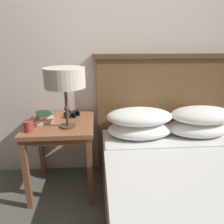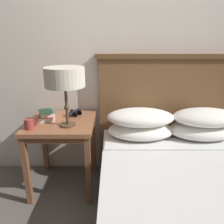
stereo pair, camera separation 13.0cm
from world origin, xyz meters
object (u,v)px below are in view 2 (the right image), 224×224
(nightstand, at_px, (62,130))
(bed, at_px, (193,202))
(book_stacked_on_top, at_px, (46,113))
(coffee_mug, at_px, (30,124))
(binoculars_pair, at_px, (74,113))
(book_on_nightstand, at_px, (46,117))
(table_lamp, at_px, (65,78))

(nightstand, distance_m, bed, 1.20)
(nightstand, height_order, book_stacked_on_top, book_stacked_on_top)
(book_stacked_on_top, relative_size, coffee_mug, 1.94)
(bed, bearing_deg, binoculars_pair, 140.68)
(bed, xyz_separation_m, book_stacked_on_top, (-1.14, 0.64, 0.42))
(nightstand, distance_m, book_on_nightstand, 0.18)
(nightstand, relative_size, bed, 0.32)
(bed, distance_m, book_stacked_on_top, 1.37)
(nightstand, distance_m, binoculars_pair, 0.21)
(binoculars_pair, bearing_deg, nightstand, -119.28)
(table_lamp, height_order, binoculars_pair, table_lamp)
(book_stacked_on_top, bearing_deg, table_lamp, -34.20)
(book_on_nightstand, bearing_deg, binoculars_pair, 27.66)
(book_stacked_on_top, xyz_separation_m, binoculars_pair, (0.22, 0.11, -0.04))
(table_lamp, xyz_separation_m, coffee_mug, (-0.29, -0.07, -0.35))
(table_lamp, height_order, book_on_nightstand, table_lamp)
(table_lamp, bearing_deg, coffee_mug, -166.17)
(binoculars_pair, relative_size, coffee_mug, 1.54)
(bed, relative_size, table_lamp, 4.26)
(nightstand, height_order, table_lamp, table_lamp)
(nightstand, height_order, bed, bed)
(nightstand, bearing_deg, book_stacked_on_top, 162.55)
(table_lamp, relative_size, coffee_mug, 4.69)
(table_lamp, distance_m, book_on_nightstand, 0.46)
(bed, relative_size, coffee_mug, 19.97)
(table_lamp, relative_size, book_stacked_on_top, 2.41)
(table_lamp, bearing_deg, binoculars_pair, 88.81)
(nightstand, bearing_deg, binoculars_pair, 60.72)
(book_stacked_on_top, height_order, binoculars_pair, book_stacked_on_top)
(binoculars_pair, bearing_deg, book_on_nightstand, -152.34)
(table_lamp, xyz_separation_m, binoculars_pair, (0.01, 0.26, -0.37))
(book_on_nightstand, bearing_deg, bed, -28.91)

